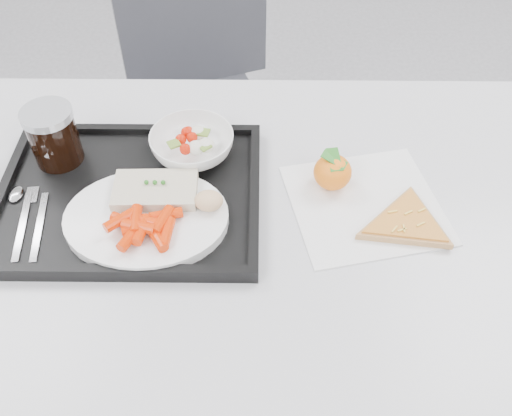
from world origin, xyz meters
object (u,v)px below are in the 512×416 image
at_px(table, 230,242).
at_px(pizza_slice, 406,223).
at_px(chair, 194,82).
at_px(dinner_plate, 147,218).
at_px(tray, 130,196).
at_px(salad_bowl, 192,145).
at_px(tangerine, 333,172).
at_px(cola_glass, 53,135).

bearing_deg(table, pizza_slice, -3.52).
height_order(chair, dinner_plate, chair).
height_order(tray, pizza_slice, tray).
bearing_deg(table, salad_bowl, 116.41).
distance_m(table, dinner_plate, 0.16).
xyz_separation_m(dinner_plate, tangerine, (0.31, 0.10, 0.01)).
distance_m(dinner_plate, tangerine, 0.33).
height_order(table, tangerine, tangerine).
distance_m(salad_bowl, tangerine, 0.26).
bearing_deg(tray, salad_bowl, 44.92).
distance_m(dinner_plate, salad_bowl, 0.18).
distance_m(chair, pizza_slice, 0.86).
height_order(table, salad_bowl, salad_bowl).
bearing_deg(chair, cola_glass, -107.60).
height_order(tray, salad_bowl, salad_bowl).
relative_size(salad_bowl, tangerine, 1.83).
xyz_separation_m(tray, pizza_slice, (0.47, -0.06, 0.00)).
distance_m(table, tray, 0.19).
height_order(chair, tray, chair).
xyz_separation_m(tray, salad_bowl, (0.10, 0.10, 0.03)).
bearing_deg(table, tray, 167.16).
height_order(cola_glass, pizza_slice, cola_glass).
bearing_deg(dinner_plate, table, 10.72).
xyz_separation_m(cola_glass, tangerine, (0.49, -0.05, -0.04)).
bearing_deg(chair, pizza_slice, -58.75).
bearing_deg(table, chair, 100.93).
bearing_deg(cola_glass, salad_bowl, 3.08).
xyz_separation_m(tray, tangerine, (0.35, 0.04, 0.03)).
relative_size(table, dinner_plate, 4.44).
relative_size(chair, cola_glass, 8.61).
bearing_deg(pizza_slice, salad_bowl, 156.51).
xyz_separation_m(dinner_plate, pizza_slice, (0.43, 0.01, -0.01)).
xyz_separation_m(chair, salad_bowl, (0.06, -0.55, 0.25)).
xyz_separation_m(tray, cola_glass, (-0.14, 0.09, 0.06)).
height_order(salad_bowl, tangerine, tangerine).
height_order(dinner_plate, tangerine, tangerine).
bearing_deg(dinner_plate, tray, 122.09).
bearing_deg(table, dinner_plate, -169.28).
relative_size(tray, pizza_slice, 1.90).
bearing_deg(salad_bowl, dinner_plate, -110.44).
relative_size(tray, tangerine, 5.42).
relative_size(tangerine, pizza_slice, 0.35).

